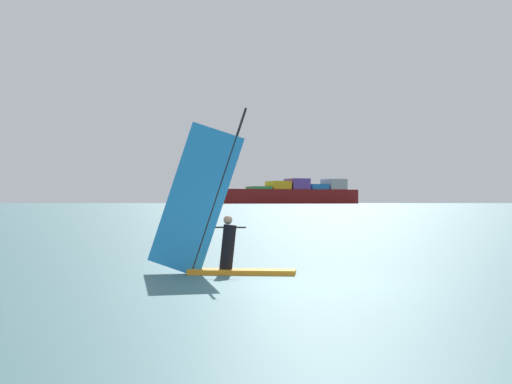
{
  "coord_description": "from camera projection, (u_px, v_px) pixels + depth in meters",
  "views": [
    {
      "loc": [
        -2.11,
        -15.52,
        1.78
      ],
      "look_at": [
        1.11,
        20.28,
        2.26
      ],
      "focal_mm": 51.16,
      "sensor_mm": 36.0,
      "label": 1
    }
  ],
  "objects": [
    {
      "name": "distant_headland",
      "position": [
        289.0,
        194.0,
        1262.05
      ],
      "size": [
        828.26,
        544.04,
        28.78
      ],
      "primitive_type": "cube",
      "rotation": [
        0.0,
        0.0,
        -0.29
      ],
      "color": "#4C564C",
      "rests_on": "ground_plane"
    },
    {
      "name": "cargo_ship",
      "position": [
        278.0,
        193.0,
        696.6
      ],
      "size": [
        160.8,
        67.98,
        41.04
      ],
      "rotation": [
        0.0,
        0.0,
        0.27
      ],
      "color": "maroon",
      "rests_on": "ground_plane"
    },
    {
      "name": "ground_plane",
      "position": [
        289.0,
        285.0,
        15.62
      ],
      "size": [
        4000.0,
        4000.0,
        0.0
      ],
      "primitive_type": "plane",
      "color": "#386066"
    },
    {
      "name": "windsurfer",
      "position": [
        220.0,
        234.0,
        17.98
      ],
      "size": [
        3.69,
        1.16,
        4.2
      ],
      "rotation": [
        0.0,
        0.0,
        6.1
      ],
      "color": "orange",
      "rests_on": "ground_plane"
    }
  ]
}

